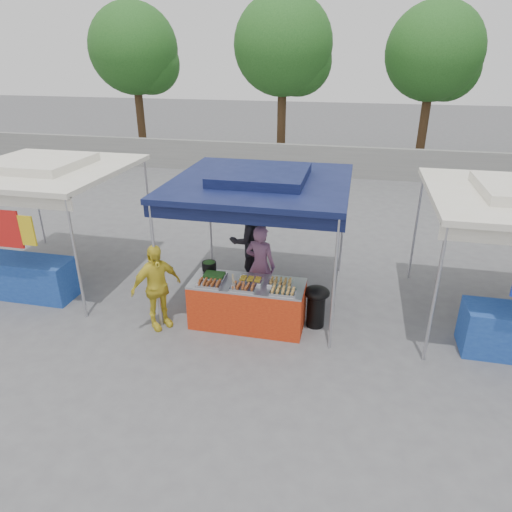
% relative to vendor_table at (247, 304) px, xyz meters
% --- Properties ---
extents(ground_plane, '(80.00, 80.00, 0.00)m').
position_rel_vendor_table_xyz_m(ground_plane, '(0.00, 0.10, -0.43)').
color(ground_plane, '#565659').
extents(back_wall, '(40.00, 0.25, 1.20)m').
position_rel_vendor_table_xyz_m(back_wall, '(0.00, 11.10, 0.17)').
color(back_wall, gray).
rests_on(back_wall, ground_plane).
extents(main_canopy, '(3.20, 3.20, 2.57)m').
position_rel_vendor_table_xyz_m(main_canopy, '(0.00, 1.07, 1.94)').
color(main_canopy, '#B5B5BC').
rests_on(main_canopy, ground_plane).
extents(neighbor_stall_left, '(3.20, 3.20, 2.57)m').
position_rel_vendor_table_xyz_m(neighbor_stall_left, '(-4.50, 0.67, 1.18)').
color(neighbor_stall_left, '#B5B5BC').
rests_on(neighbor_stall_left, ground_plane).
extents(tree_0, '(3.80, 3.79, 6.52)m').
position_rel_vendor_table_xyz_m(tree_0, '(-8.01, 13.12, 4.03)').
color(tree_0, '#3E2A18').
rests_on(tree_0, ground_plane).
extents(tree_1, '(3.90, 3.90, 6.70)m').
position_rel_vendor_table_xyz_m(tree_1, '(-1.43, 12.76, 4.16)').
color(tree_1, '#3E2A18').
rests_on(tree_1, ground_plane).
extents(tree_2, '(3.72, 3.70, 6.36)m').
position_rel_vendor_table_xyz_m(tree_2, '(4.35, 13.50, 3.92)').
color(tree_2, '#3E2A18').
rests_on(tree_2, ground_plane).
extents(vendor_table, '(2.00, 0.80, 0.85)m').
position_rel_vendor_table_xyz_m(vendor_table, '(0.00, 0.00, 0.00)').
color(vendor_table, '#BB2E10').
rests_on(vendor_table, ground_plane).
extents(food_tray_fl, '(0.42, 0.30, 0.07)m').
position_rel_vendor_table_xyz_m(food_tray_fl, '(-0.61, -0.24, 0.46)').
color(food_tray_fl, silver).
rests_on(food_tray_fl, vendor_table).
extents(food_tray_fm, '(0.42, 0.30, 0.07)m').
position_rel_vendor_table_xyz_m(food_tray_fm, '(-0.01, -0.24, 0.46)').
color(food_tray_fm, silver).
rests_on(food_tray_fm, vendor_table).
extents(food_tray_fr, '(0.42, 0.30, 0.07)m').
position_rel_vendor_table_xyz_m(food_tray_fr, '(0.67, -0.24, 0.46)').
color(food_tray_fr, silver).
rests_on(food_tray_fr, vendor_table).
extents(food_tray_bl, '(0.42, 0.30, 0.07)m').
position_rel_vendor_table_xyz_m(food_tray_bl, '(-0.62, 0.07, 0.46)').
color(food_tray_bl, silver).
rests_on(food_tray_bl, vendor_table).
extents(food_tray_bm, '(0.42, 0.30, 0.07)m').
position_rel_vendor_table_xyz_m(food_tray_bm, '(0.04, 0.06, 0.46)').
color(food_tray_bm, silver).
rests_on(food_tray_bm, vendor_table).
extents(food_tray_br, '(0.42, 0.30, 0.07)m').
position_rel_vendor_table_xyz_m(food_tray_br, '(0.57, 0.06, 0.46)').
color(food_tray_br, silver).
rests_on(food_tray_br, vendor_table).
extents(cooking_pot, '(0.26, 0.26, 0.15)m').
position_rel_vendor_table_xyz_m(cooking_pot, '(-0.80, 0.35, 0.50)').
color(cooking_pot, black).
rests_on(cooking_pot, vendor_table).
extents(skewer_cup, '(0.08, 0.08, 0.10)m').
position_rel_vendor_table_xyz_m(skewer_cup, '(-0.17, -0.30, 0.48)').
color(skewer_cup, '#B5B5BC').
rests_on(skewer_cup, vendor_table).
extents(wok_burner, '(0.46, 0.46, 0.78)m').
position_rel_vendor_table_xyz_m(wok_burner, '(1.19, 0.24, 0.03)').
color(wok_burner, black).
rests_on(wok_burner, ground_plane).
extents(crate_left, '(0.44, 0.31, 0.27)m').
position_rel_vendor_table_xyz_m(crate_left, '(-0.49, 0.72, -0.29)').
color(crate_left, '#132E9C').
rests_on(crate_left, ground_plane).
extents(crate_right, '(0.53, 0.37, 0.32)m').
position_rel_vendor_table_xyz_m(crate_right, '(0.34, 0.62, -0.26)').
color(crate_right, '#132E9C').
rests_on(crate_right, ground_plane).
extents(crate_stacked, '(0.50, 0.35, 0.30)m').
position_rel_vendor_table_xyz_m(crate_stacked, '(0.34, 0.62, 0.05)').
color(crate_stacked, '#132E9C').
rests_on(crate_stacked, crate_right).
extents(vendor_woman, '(0.65, 0.49, 1.62)m').
position_rel_vendor_table_xyz_m(vendor_woman, '(0.06, 0.80, 0.39)').
color(vendor_woman, '#845477').
rests_on(vendor_woman, ground_plane).
extents(helper_man, '(1.12, 1.04, 1.84)m').
position_rel_vendor_table_xyz_m(helper_man, '(-0.33, 1.68, 0.50)').
color(helper_man, black).
rests_on(helper_man, ground_plane).
extents(customer_person, '(0.89, 0.95, 1.57)m').
position_rel_vendor_table_xyz_m(customer_person, '(-1.53, -0.39, 0.36)').
color(customer_person, gold).
rests_on(customer_person, ground_plane).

